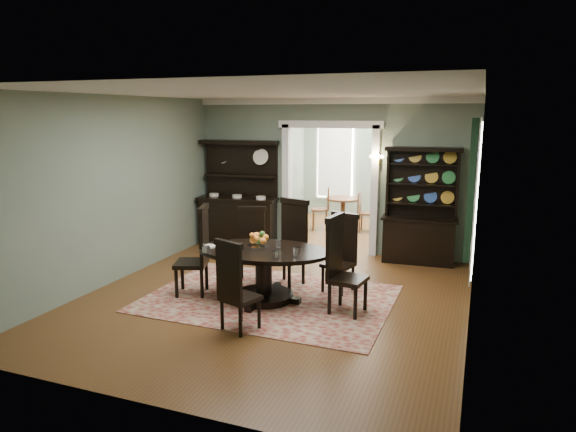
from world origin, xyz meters
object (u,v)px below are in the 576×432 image
Objects in this scene: welsh_dresser at (420,221)px; parlor_table at (343,209)px; sideboard at (239,209)px; dining_table at (264,265)px.

parlor_table is at bearing 130.82° from welsh_dresser.
sideboard is 2.71m from parlor_table.
sideboard is at bearing -128.14° from parlor_table.
sideboard is at bearing 177.66° from welsh_dresser.
dining_table is 0.98× the size of welsh_dresser.
welsh_dresser is at bearing -46.47° from parlor_table.
dining_table is 3.41m from welsh_dresser.
parlor_table is (1.67, 2.12, -0.26)m from sideboard.
sideboard is 3.66m from welsh_dresser.
sideboard reaches higher than dining_table.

